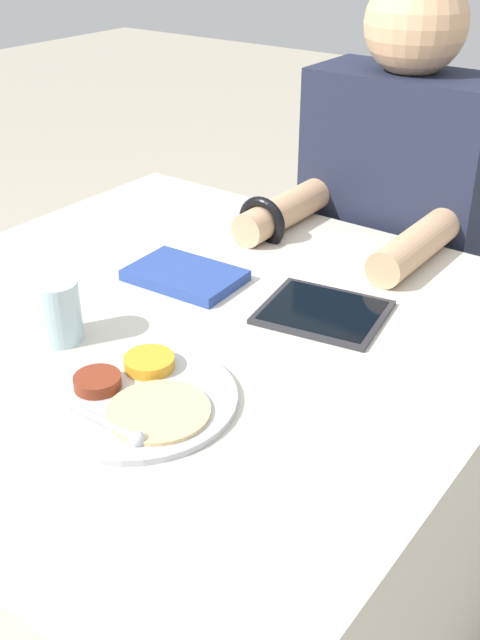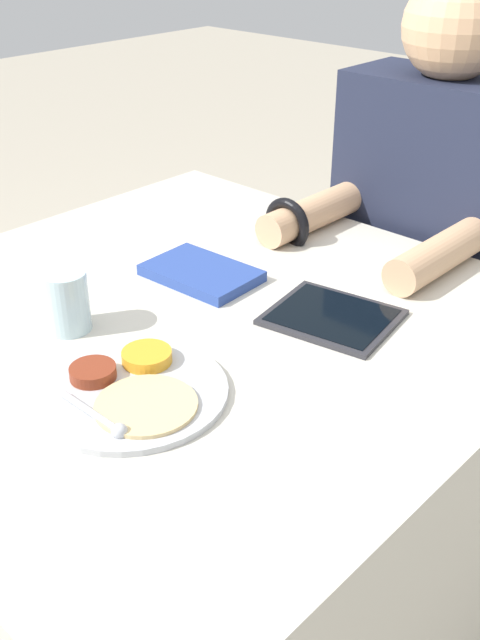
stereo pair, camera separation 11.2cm
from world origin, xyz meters
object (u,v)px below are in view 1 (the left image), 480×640
object	(u,v)px
thali_tray	(139,396)
red_notebook	(185,276)
person_diner	(387,278)
drinking_glass	(57,311)
tablet_device	(323,312)

from	to	relation	value
thali_tray	red_notebook	bearing A→B (deg)	120.29
thali_tray	person_diner	distance (m)	0.89
thali_tray	red_notebook	distance (m)	0.38
red_notebook	drinking_glass	world-z (taller)	drinking_glass
red_notebook	drinking_glass	bearing A→B (deg)	-95.18
red_notebook	tablet_device	distance (m)	0.27
red_notebook	thali_tray	bearing A→B (deg)	-59.71
drinking_glass	red_notebook	bearing A→B (deg)	84.82
thali_tray	tablet_device	size ratio (longest dim) A/B	1.20
person_diner	drinking_glass	size ratio (longest dim) A/B	12.48
drinking_glass	person_diner	bearing A→B (deg)	77.73
red_notebook	person_diner	xyz separation A→B (m)	(0.15, 0.54, -0.17)
thali_tray	red_notebook	size ratio (longest dim) A/B	1.32
thali_tray	person_diner	size ratio (longest dim) A/B	0.22
person_diner	tablet_device	bearing A→B (deg)	-76.98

